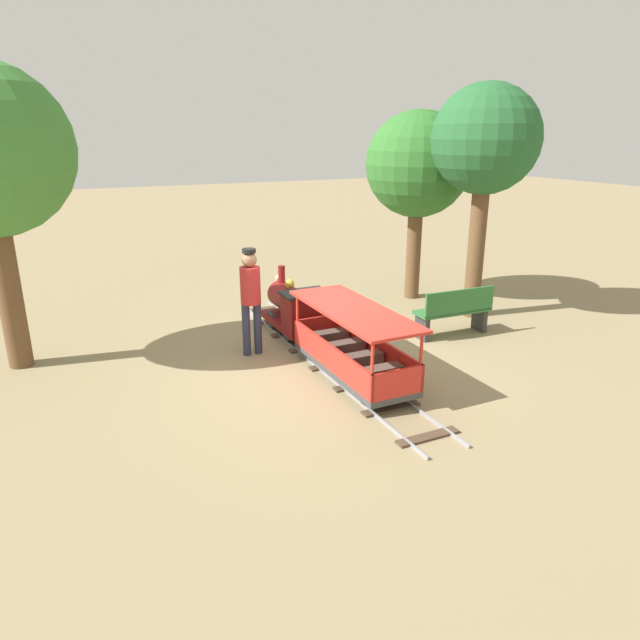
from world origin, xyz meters
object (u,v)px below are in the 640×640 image
object	(u,v)px
park_bench	(454,312)
oak_tree_distant	(418,166)
oak_tree_far	(485,143)
conductor_person	(251,293)
locomotive	(296,308)
passenger_car	(353,350)

from	to	relation	value
park_bench	oak_tree_distant	xyz separation A→B (m)	(0.71, 2.24, 2.18)
oak_tree_far	oak_tree_distant	world-z (taller)	oak_tree_far
conductor_person	oak_tree_distant	xyz separation A→B (m)	(3.96, 1.59, 1.64)
conductor_person	oak_tree_far	xyz separation A→B (m)	(4.25, 0.09, 2.08)
locomotive	passenger_car	xyz separation A→B (m)	(0.00, -1.93, -0.06)
conductor_person	park_bench	size ratio (longest dim) A/B	1.23
oak_tree_far	locomotive	bearing A→B (deg)	173.96
passenger_car	oak_tree_distant	xyz separation A→B (m)	(3.05, 3.06, 2.17)
locomotive	oak_tree_distant	xyz separation A→B (m)	(3.05, 1.14, 2.11)
passenger_car	oak_tree_far	world-z (taller)	oak_tree_far
locomotive	park_bench	size ratio (longest dim) A/B	1.10
passenger_car	park_bench	size ratio (longest dim) A/B	1.79
park_bench	passenger_car	bearing A→B (deg)	-160.69
passenger_car	conductor_person	distance (m)	1.82
locomotive	passenger_car	bearing A→B (deg)	-90.00
oak_tree_far	passenger_car	bearing A→B (deg)	-154.81
locomotive	conductor_person	size ratio (longest dim) A/B	0.89
passenger_car	conductor_person	xyz separation A→B (m)	(-0.91, 1.48, 0.53)
park_bench	oak_tree_far	world-z (taller)	oak_tree_far
locomotive	oak_tree_distant	size ratio (longest dim) A/B	0.40
oak_tree_distant	conductor_person	bearing A→B (deg)	-158.18
passenger_car	oak_tree_far	size ratio (longest dim) A/B	0.59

